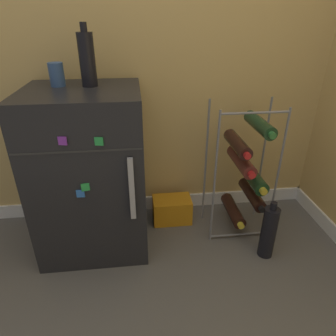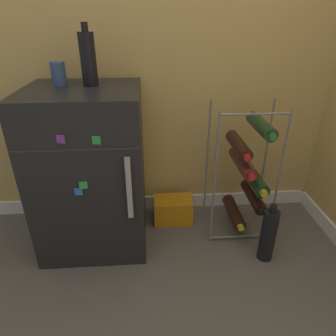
% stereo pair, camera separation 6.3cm
% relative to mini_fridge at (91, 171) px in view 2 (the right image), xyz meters
% --- Properties ---
extents(ground_plane, '(14.00, 14.00, 0.00)m').
position_rel_mini_fridge_xyz_m(ground_plane, '(0.47, -0.30, -0.43)').
color(ground_plane, '#56544F').
extents(wall_back, '(6.79, 0.07, 2.50)m').
position_rel_mini_fridge_xyz_m(wall_back, '(0.47, 0.30, 0.80)').
color(wall_back, tan).
rests_on(wall_back, ground_plane).
extents(mini_fridge, '(0.55, 0.52, 0.87)m').
position_rel_mini_fridge_xyz_m(mini_fridge, '(0.00, 0.00, 0.00)').
color(mini_fridge, black).
rests_on(mini_fridge, ground_plane).
extents(wine_rack, '(0.36, 0.32, 0.78)m').
position_rel_mini_fridge_xyz_m(wine_rack, '(0.85, 0.01, -0.04)').
color(wine_rack, slate).
rests_on(wine_rack, ground_plane).
extents(soda_box, '(0.24, 0.15, 0.16)m').
position_rel_mini_fridge_xyz_m(soda_box, '(0.45, 0.12, -0.36)').
color(soda_box, orange).
rests_on(soda_box, ground_plane).
extents(fridge_top_cup, '(0.07, 0.07, 0.11)m').
position_rel_mini_fridge_xyz_m(fridge_top_cup, '(-0.11, 0.08, 0.49)').
color(fridge_top_cup, '#335184').
rests_on(fridge_top_cup, mini_fridge).
extents(fridge_top_bottle, '(0.07, 0.07, 0.28)m').
position_rel_mini_fridge_xyz_m(fridge_top_bottle, '(0.04, 0.06, 0.56)').
color(fridge_top_bottle, black).
rests_on(fridge_top_bottle, mini_fridge).
extents(loose_bottle_floor, '(0.08, 0.08, 0.34)m').
position_rel_mini_fridge_xyz_m(loose_bottle_floor, '(0.91, -0.24, -0.28)').
color(loose_bottle_floor, black).
rests_on(loose_bottle_floor, ground_plane).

